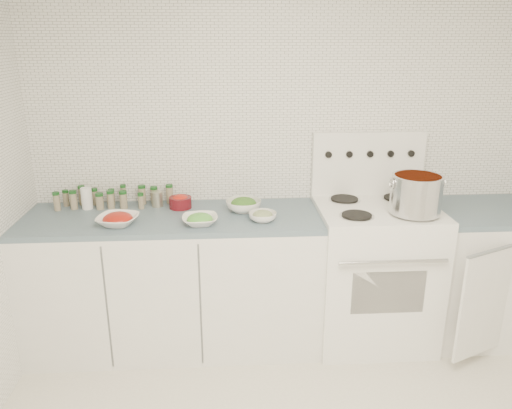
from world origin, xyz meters
The scene contains 13 objects.
room_walls centered at (0.00, 0.00, 1.56)m, with size 3.54×3.04×2.52m.
counter_left centered at (-0.82, 1.19, 0.45)m, with size 1.85×0.62×0.90m.
stove centered at (0.48, 1.19, 0.50)m, with size 0.76×0.70×1.36m.
counter_right centered at (1.30, 1.19, 0.45)m, with size 0.89×0.79×0.90m.
stock_pot centered at (0.66, 1.03, 1.07)m, with size 0.33×0.30×0.23m.
bowl_tomato centered at (-1.13, 1.05, 0.93)m, with size 0.28×0.28×0.08m.
bowl_snowpea centered at (-0.64, 1.03, 0.93)m, with size 0.22×0.22×0.07m.
bowl_broccoli centered at (-0.37, 1.25, 0.94)m, with size 0.25×0.25×0.09m.
bowl_zucchini centered at (-0.26, 1.06, 0.93)m, with size 0.20×0.20×0.07m.
bowl_pepper centered at (-0.78, 1.34, 0.94)m, with size 0.15×0.15×0.09m.
salt_canister centered at (-1.38, 1.36, 0.97)m, with size 0.07×0.07×0.14m, color white.
tin_can centered at (-0.94, 1.38, 0.95)m, with size 0.08×0.08×0.10m, color #A5A08B.
spice_cluster centered at (-1.23, 1.40, 0.96)m, with size 0.75×0.16×0.14m.
Camera 1 is at (-0.49, -1.77, 1.96)m, focal length 35.00 mm.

